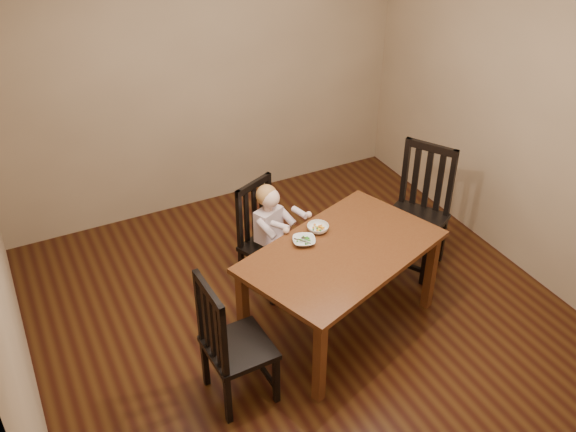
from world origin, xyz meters
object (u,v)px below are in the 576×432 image
chair_right (418,211)px  toddler (270,228)px  chair_left (231,344)px  bowl_peas (304,241)px  bowl_veg (318,228)px  chair_child (266,239)px  dining_table (342,259)px

chair_right → toddler: (-1.26, 0.26, 0.06)m
chair_left → chair_right: bearing=106.9°
chair_right → bowl_peas: 1.26m
chair_right → bowl_veg: bearing=66.5°
chair_child → chair_left: chair_left is taller
chair_left → bowl_peas: size_ratio=6.04×
dining_table → chair_left: bearing=-164.3°
bowl_peas → toddler: bearing=95.4°
chair_child → chair_left: 1.23m
chair_child → chair_right: size_ratio=0.86×
chair_child → bowl_veg: chair_child is taller
toddler → bowl_peas: toddler is taller
dining_table → chair_child: size_ratio=1.76×
chair_child → chair_left: bearing=30.1°
bowl_peas → bowl_veg: bowl_veg is taller
dining_table → bowl_veg: bearing=99.5°
toddler → bowl_peas: bearing=71.3°
chair_child → toddler: size_ratio=1.87×
chair_left → bowl_peas: (0.78, 0.47, 0.27)m
bowl_peas → bowl_veg: (0.17, 0.09, 0.01)m
dining_table → toddler: toddler is taller
chair_right → bowl_peas: chair_right is taller
chair_child → chair_right: chair_right is taller
dining_table → chair_left: 1.05m
dining_table → bowl_peas: 0.31m
chair_child → toddler: bearing=90.0°
chair_child → chair_left: size_ratio=0.94×
dining_table → chair_right: chair_right is taller
chair_right → bowl_peas: bearing=69.8°
toddler → chair_left: bearing=28.2°
toddler → bowl_veg: 0.48m
bowl_veg → chair_child: bearing=118.1°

